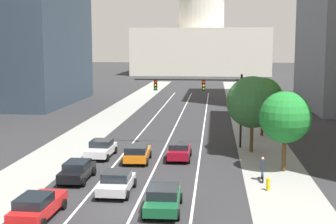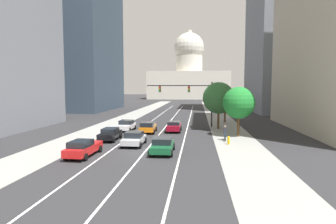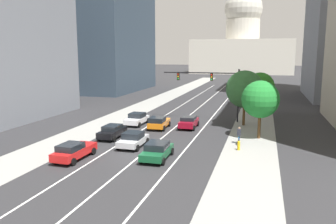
% 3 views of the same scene
% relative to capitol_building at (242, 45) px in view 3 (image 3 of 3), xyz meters
% --- Properties ---
extents(ground_plane, '(400.00, 400.00, 0.00)m').
position_rel_capitol_building_xyz_m(ground_plane, '(0.00, -93.55, -12.69)').
color(ground_plane, '#2B2B2D').
extents(sidewalk_left, '(4.95, 130.00, 0.01)m').
position_rel_capitol_building_xyz_m(sidewalk_left, '(-9.27, -98.55, -12.69)').
color(sidewalk_left, gray).
rests_on(sidewalk_left, ground).
extents(sidewalk_right, '(4.95, 130.00, 0.01)m').
position_rel_capitol_building_xyz_m(sidewalk_right, '(9.27, -98.55, -12.69)').
color(sidewalk_right, gray).
rests_on(sidewalk_right, ground).
extents(lane_stripe_left, '(0.16, 90.00, 0.01)m').
position_rel_capitol_building_xyz_m(lane_stripe_left, '(-3.40, -108.55, -12.68)').
color(lane_stripe_left, white).
rests_on(lane_stripe_left, ground).
extents(lane_stripe_center, '(0.16, 90.00, 0.01)m').
position_rel_capitol_building_xyz_m(lane_stripe_center, '(0.00, -108.55, -12.68)').
color(lane_stripe_center, white).
rests_on(lane_stripe_center, ground).
extents(lane_stripe_right, '(0.16, 90.00, 0.01)m').
position_rel_capitol_building_xyz_m(lane_stripe_right, '(3.40, -108.55, -12.68)').
color(lane_stripe_right, white).
rests_on(lane_stripe_right, ground).
extents(capitol_building, '(43.68, 24.16, 37.64)m').
position_rel_capitol_building_xyz_m(capitol_building, '(0.00, 0.00, 0.00)').
color(capitol_building, beige).
rests_on(capitol_building, ground).
extents(car_crimson, '(1.99, 4.01, 1.45)m').
position_rel_capitol_building_xyz_m(car_crimson, '(1.70, -120.76, -11.93)').
color(car_crimson, maroon).
rests_on(car_crimson, ground).
extents(car_black, '(1.94, 4.23, 1.41)m').
position_rel_capitol_building_xyz_m(car_black, '(-5.10, -127.83, -11.94)').
color(car_black, black).
rests_on(car_black, ground).
extents(car_red, '(2.08, 4.81, 1.49)m').
position_rel_capitol_building_xyz_m(car_red, '(-5.10, -135.61, -11.92)').
color(car_red, red).
rests_on(car_red, ground).
extents(car_silver, '(2.12, 4.13, 1.45)m').
position_rel_capitol_building_xyz_m(car_silver, '(-1.70, -130.46, -11.95)').
color(car_silver, '#B2B5BA').
rests_on(car_silver, ground).
extents(car_green, '(2.19, 4.42, 1.44)m').
position_rel_capitol_building_xyz_m(car_green, '(1.70, -133.55, -11.94)').
color(car_green, '#14512D').
rests_on(car_green, ground).
extents(car_orange, '(2.19, 4.16, 1.53)m').
position_rel_capitol_building_xyz_m(car_orange, '(-1.69, -122.08, -11.90)').
color(car_orange, orange).
rests_on(car_orange, ground).
extents(car_white, '(2.19, 4.35, 1.48)m').
position_rel_capitol_building_xyz_m(car_white, '(-5.10, -120.47, -11.93)').
color(car_white, silver).
rests_on(car_white, ground).
extents(traffic_signal_mast, '(10.17, 0.39, 6.95)m').
position_rel_capitol_building_xyz_m(traffic_signal_mast, '(3.84, -115.38, -7.64)').
color(traffic_signal_mast, black).
rests_on(traffic_signal_mast, ground).
extents(fire_hydrant, '(0.26, 0.35, 0.91)m').
position_rel_capitol_building_xyz_m(fire_hydrant, '(8.25, -128.94, -12.23)').
color(fire_hydrant, yellow).
rests_on(fire_hydrant, ground).
extents(cyclist, '(0.37, 1.70, 1.72)m').
position_rel_capitol_building_xyz_m(cyclist, '(8.09, -126.58, -11.84)').
color(cyclist, black).
rests_on(cyclist, ground).
extents(street_tree_mid_right, '(4.66, 4.66, 6.90)m').
position_rel_capitol_building_xyz_m(street_tree_mid_right, '(7.99, -117.20, -8.13)').
color(street_tree_mid_right, '#51381E').
rests_on(street_tree_mid_right, ground).
extents(street_tree_near_right, '(4.16, 4.16, 6.24)m').
position_rel_capitol_building_xyz_m(street_tree_near_right, '(9.71, -109.02, -8.55)').
color(street_tree_near_right, '#51381E').
rests_on(street_tree_near_right, ground).
extents(street_tree_far_right, '(3.94, 3.94, 6.18)m').
position_rel_capitol_building_xyz_m(street_tree_far_right, '(9.97, -123.73, -8.50)').
color(street_tree_far_right, '#51381E').
rests_on(street_tree_far_right, ground).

